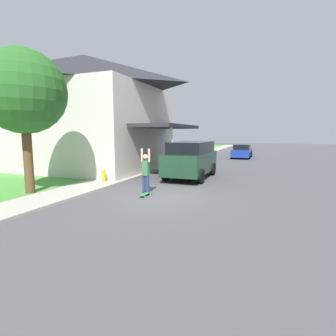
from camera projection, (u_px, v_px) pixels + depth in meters
The scene contains 10 objects.
ground_plane at pixel (158, 195), 10.49m from camera, with size 120.00×120.00×0.00m, color #49494C.
lawn at pixel (90, 167), 18.92m from camera, with size 10.00×80.00×0.08m.
sidewalk at pixel (145, 170), 17.33m from camera, with size 1.80×80.00×0.10m.
house at pixel (86, 111), 17.88m from camera, with size 12.42×8.85×7.58m.
lawn_tree_near at pixel (23, 92), 10.07m from camera, with size 3.24×3.24×5.60m.
suv_parked at pixel (191, 158), 14.46m from camera, with size 2.08×4.60×2.01m.
car_down_street at pixel (242, 151), 26.48m from camera, with size 1.85×4.28×1.37m.
skateboarder at pixel (146, 171), 10.53m from camera, with size 0.41×0.22×1.86m.
skateboard at pixel (146, 194), 10.38m from camera, with size 0.22×0.80×0.10m.
fire_hydrant at pixel (104, 176), 12.81m from camera, with size 0.20×0.20×0.63m.
Camera 1 is at (4.09, -9.42, 2.46)m, focal length 28.00 mm.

